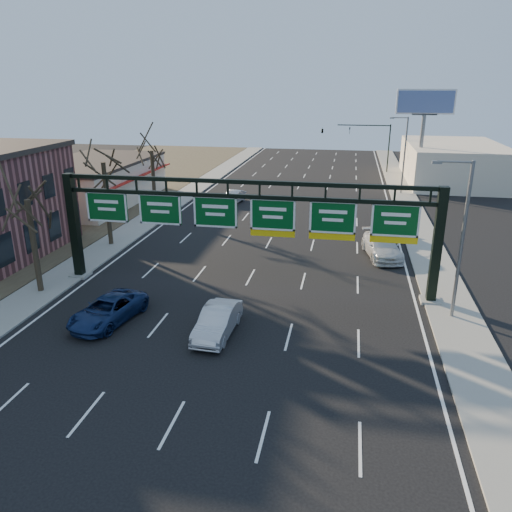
% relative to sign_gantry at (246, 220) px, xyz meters
% --- Properties ---
extents(ground, '(160.00, 160.00, 0.00)m').
position_rel_sign_gantry_xyz_m(ground, '(-0.16, -8.00, -4.63)').
color(ground, black).
rests_on(ground, ground).
extents(sidewalk_left, '(3.00, 120.00, 0.12)m').
position_rel_sign_gantry_xyz_m(sidewalk_left, '(-12.96, 12.00, -4.57)').
color(sidewalk_left, gray).
rests_on(sidewalk_left, ground).
extents(sidewalk_right, '(3.00, 120.00, 0.12)m').
position_rel_sign_gantry_xyz_m(sidewalk_right, '(12.64, 12.00, -4.57)').
color(sidewalk_right, gray).
rests_on(sidewalk_right, ground).
extents(dirt_strip_left, '(21.00, 120.00, 0.06)m').
position_rel_sign_gantry_xyz_m(dirt_strip_left, '(-25.16, 12.00, -4.60)').
color(dirt_strip_left, '#473D2B').
rests_on(dirt_strip_left, ground).
extents(lane_markings, '(21.60, 120.00, 0.01)m').
position_rel_sign_gantry_xyz_m(lane_markings, '(-0.16, 12.00, -4.62)').
color(lane_markings, white).
rests_on(lane_markings, ground).
extents(sign_gantry, '(24.60, 1.20, 7.20)m').
position_rel_sign_gantry_xyz_m(sign_gantry, '(0.00, 0.00, 0.00)').
color(sign_gantry, black).
rests_on(sign_gantry, ground).
extents(cream_strip, '(10.90, 18.40, 4.70)m').
position_rel_sign_gantry_xyz_m(cream_strip, '(-21.64, 21.00, -2.27)').
color(cream_strip, beige).
rests_on(cream_strip, ground).
extents(building_right_distant, '(12.00, 20.00, 5.00)m').
position_rel_sign_gantry_xyz_m(building_right_distant, '(19.84, 42.00, -2.13)').
color(building_right_distant, beige).
rests_on(building_right_distant, ground).
extents(tree_gantry, '(3.60, 3.60, 8.48)m').
position_rel_sign_gantry_xyz_m(tree_gantry, '(-12.96, -3.00, 2.48)').
color(tree_gantry, '#32281C').
rests_on(tree_gantry, sidewalk_left).
extents(tree_mid, '(3.60, 3.60, 9.24)m').
position_rel_sign_gantry_xyz_m(tree_mid, '(-12.96, 7.00, 3.23)').
color(tree_mid, '#32281C').
rests_on(tree_mid, sidewalk_left).
extents(tree_far, '(3.60, 3.60, 8.86)m').
position_rel_sign_gantry_xyz_m(tree_far, '(-12.96, 17.00, 2.86)').
color(tree_far, '#32281C').
rests_on(tree_far, sidewalk_left).
extents(streetlight_near, '(2.15, 0.22, 9.00)m').
position_rel_sign_gantry_xyz_m(streetlight_near, '(12.31, -2.00, 0.45)').
color(streetlight_near, slate).
rests_on(streetlight_near, sidewalk_right).
extents(streetlight_far, '(2.15, 0.22, 9.00)m').
position_rel_sign_gantry_xyz_m(streetlight_far, '(12.31, 32.00, 0.45)').
color(streetlight_far, slate).
rests_on(streetlight_far, sidewalk_right).
extents(billboard_right, '(7.00, 0.50, 12.00)m').
position_rel_sign_gantry_xyz_m(billboard_right, '(14.84, 36.98, 4.43)').
color(billboard_right, slate).
rests_on(billboard_right, ground).
extents(traffic_signal_mast, '(10.16, 0.54, 7.00)m').
position_rel_sign_gantry_xyz_m(traffic_signal_mast, '(5.53, 47.00, 0.87)').
color(traffic_signal_mast, black).
rests_on(traffic_signal_mast, ground).
extents(car_blue_suv, '(3.33, 5.53, 1.44)m').
position_rel_sign_gantry_xyz_m(car_blue_suv, '(-6.71, -6.12, -3.91)').
color(car_blue_suv, navy).
rests_on(car_blue_suv, ground).
extents(car_silver_sedan, '(1.83, 4.70, 1.53)m').
position_rel_sign_gantry_xyz_m(car_silver_sedan, '(-0.28, -6.43, -3.87)').
color(car_silver_sedan, '#B6B6BB').
rests_on(car_silver_sedan, ground).
extents(car_white_wagon, '(3.38, 6.02, 1.65)m').
position_rel_sign_gantry_xyz_m(car_white_wagon, '(8.98, 8.14, -3.81)').
color(car_white_wagon, silver).
rests_on(car_white_wagon, ground).
extents(car_grey_far, '(2.49, 4.92, 1.61)m').
position_rel_sign_gantry_xyz_m(car_grey_far, '(9.45, 12.57, -3.83)').
color(car_grey_far, '#45484B').
rests_on(car_grey_far, ground).
extents(car_silver_distant, '(2.22, 4.32, 1.36)m').
position_rel_sign_gantry_xyz_m(car_silver_distant, '(-6.35, 23.64, -3.95)').
color(car_silver_distant, '#ADADB1').
rests_on(car_silver_distant, ground).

